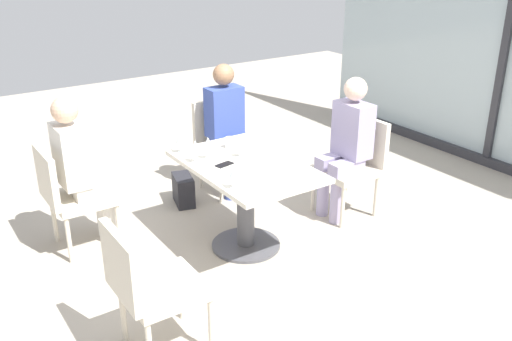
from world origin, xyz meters
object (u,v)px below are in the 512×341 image
object	(u,v)px
cell_phone_on_table	(224,164)
chair_near_window	(355,161)
chair_far_left	(222,140)
wine_glass_0	(208,143)
wine_glass_1	(180,137)
person_near_window	(347,142)
wine_glass_3	(242,141)
handbag_0	(183,190)
chair_front_left	(69,192)
wine_glass_5	(234,171)
person_far_left	(228,123)
coffee_cup	(230,143)
dining_table_main	(245,188)
wine_glass_2	(248,133)
chair_front_right	(148,283)
person_front_left	(80,166)
wine_glass_4	(195,147)

from	to	relation	value
cell_phone_on_table	chair_near_window	bearing A→B (deg)	75.44
chair_far_left	cell_phone_on_table	bearing A→B (deg)	-29.77
wine_glass_0	wine_glass_1	world-z (taller)	same
chair_far_left	person_near_window	bearing A→B (deg)	28.02
chair_near_window	wine_glass_3	world-z (taller)	wine_glass_3
wine_glass_1	handbag_0	xyz separation A→B (m)	(-0.51, 0.25, -0.72)
chair_front_left	wine_glass_5	xyz separation A→B (m)	(1.09, 0.85, 0.37)
person_far_left	wine_glass_0	distance (m)	1.01
chair_far_left	coffee_cup	bearing A→B (deg)	-26.21
dining_table_main	wine_glass_3	size ratio (longest dim) A/B	6.58
wine_glass_5	coffee_cup	xyz separation A→B (m)	(-0.71, 0.40, -0.09)
chair_near_window	wine_glass_1	world-z (taller)	wine_glass_1
wine_glass_2	cell_phone_on_table	xyz separation A→B (m)	(0.22, -0.36, -0.13)
chair_far_left	wine_glass_5	size ratio (longest dim) A/B	4.70
chair_front_right	wine_glass_5	bearing A→B (deg)	115.53
chair_front_left	handbag_0	bearing A→B (deg)	102.48
chair_front_right	wine_glass_2	distance (m)	1.76
person_near_window	wine_glass_2	size ratio (longest dim) A/B	6.81
wine_glass_0	cell_phone_on_table	xyz separation A→B (m)	(0.18, 0.04, -0.13)
wine_glass_0	cell_phone_on_table	size ratio (longest dim) A/B	1.28
coffee_cup	cell_phone_on_table	distance (m)	0.38
handbag_0	wine_glass_2	bearing A→B (deg)	35.74
person_far_left	coffee_cup	bearing A→B (deg)	-29.93
wine_glass_3	wine_glass_5	xyz separation A→B (m)	(0.48, -0.37, 0.00)
chair_front_right	coffee_cup	xyz separation A→B (m)	(-1.12, 1.25, 0.28)
person_near_window	wine_glass_3	bearing A→B (deg)	-97.59
chair_front_right	wine_glass_2	world-z (taller)	wine_glass_2
chair_front_right	handbag_0	xyz separation A→B (m)	(-1.75, 1.11, -0.36)
person_near_window	handbag_0	size ratio (longest dim) A/B	4.20
handbag_0	chair_front_left	bearing A→B (deg)	-62.56
wine_glass_0	wine_glass_3	bearing A→B (deg)	64.76
cell_phone_on_table	wine_glass_2	bearing A→B (deg)	109.80
dining_table_main	person_front_left	size ratio (longest dim) A/B	0.97
dining_table_main	person_far_left	xyz separation A→B (m)	(-1.01, 0.46, 0.17)
chair_front_right	chair_near_window	bearing A→B (deg)	107.89
wine_glass_0	chair_near_window	bearing A→B (deg)	79.63
wine_glass_0	wine_glass_4	distance (m)	0.12
person_front_left	handbag_0	world-z (taller)	person_front_left
chair_front_left	person_near_window	bearing A→B (deg)	71.29
wine_glass_4	wine_glass_5	xyz separation A→B (m)	(0.58, -0.01, 0.00)
dining_table_main	handbag_0	distance (m)	1.07
person_front_left	wine_glass_2	distance (m)	1.36
person_front_left	chair_front_right	bearing A→B (deg)	-4.16
wine_glass_5	chair_near_window	bearing A→B (deg)	103.14
wine_glass_3	cell_phone_on_table	xyz separation A→B (m)	(0.06, -0.20, -0.13)
person_far_left	wine_glass_2	bearing A→B (deg)	-18.53
wine_glass_5	person_far_left	bearing A→B (deg)	150.53
chair_near_window	chair_front_right	bearing A→B (deg)	-72.11
chair_far_left	person_far_left	distance (m)	0.23
chair_near_window	wine_glass_2	xyz separation A→B (m)	(-0.29, -0.95, 0.37)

